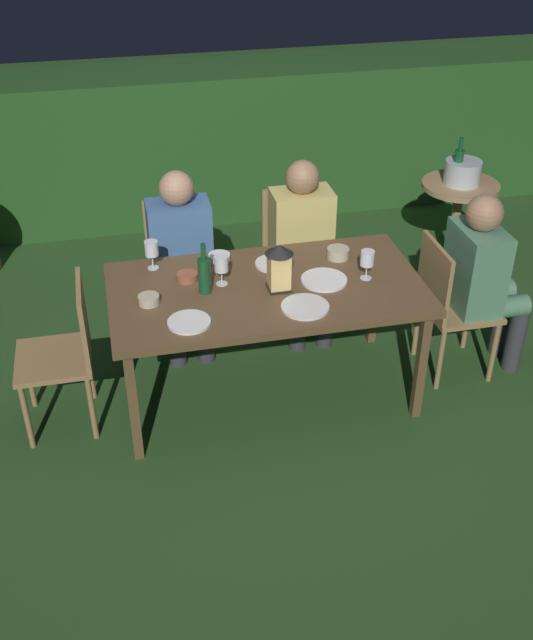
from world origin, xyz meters
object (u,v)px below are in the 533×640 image
object	(u,v)px
lantern_centerpiece	(279,265)
green_bottle_on_table	(204,274)
wine_glass_a	(152,250)
person_in_blue	(182,254)
person_in_green	(484,276)
bowl_salad	(187,277)
plate_b	(274,264)
chair_side_right_a	(179,261)
dining_table	(266,295)
person_in_mustard	(304,242)
chair_head_near	(66,349)
bowl_olives	(338,253)
side_table	(457,212)
chair_side_right_b	(295,249)
wine_glass_b	(367,260)
ice_bucket	(463,171)
plate_a	(324,280)
bowl_dip	(149,299)
chair_head_far	(449,302)
wine_glass_c	(221,265)

from	to	relation	value
lantern_centerpiece	green_bottle_on_table	world-z (taller)	green_bottle_on_table
lantern_centerpiece	wine_glass_a	bearing A→B (deg)	149.49
person_in_blue	green_bottle_on_table	bearing A→B (deg)	-85.51
person_in_green	bowl_salad	size ratio (longest dim) A/B	9.92
plate_b	lantern_centerpiece	bearing A→B (deg)	-97.39
chair_side_right_a	green_bottle_on_table	xyz separation A→B (m)	(0.05, -0.83, 0.36)
lantern_centerpiece	dining_table	bearing A→B (deg)	143.54
person_in_mustard	bowl_salad	world-z (taller)	person_in_mustard
chair_head_near	chair_side_right_a	size ratio (longest dim) A/B	1.00
person_in_mustard	bowl_olives	xyz separation A→B (m)	(0.09, -0.42, 0.13)
plate_b	side_table	bearing A→B (deg)	31.58
chair_side_right_b	wine_glass_b	size ratio (longest dim) A/B	5.15
chair_side_right_a	ice_bucket	bearing A→B (deg)	10.11
plate_a	side_table	distance (m)	1.88
chair_head_near	green_bottle_on_table	world-z (taller)	green_bottle_on_table
bowl_dip	person_in_green	bearing A→B (deg)	1.17
chair_head_far	bowl_olives	world-z (taller)	chair_head_far
wine_glass_b	plate_a	world-z (taller)	wine_glass_b
person_in_mustard	chair_head_near	distance (m)	1.63
lantern_centerpiece	bowl_dip	bearing A→B (deg)	179.70
chair_head_far	ice_bucket	xyz separation A→B (m)	(0.60, 1.22, 0.28)
wine_glass_a	bowl_salad	size ratio (longest dim) A/B	1.46
chair_side_right_b	bowl_salad	size ratio (longest dim) A/B	7.51
lantern_centerpiece	side_table	world-z (taller)	lantern_centerpiece
wine_glass_a	plate_a	size ratio (longest dim) A/B	0.66
wine_glass_b	wine_glass_c	world-z (taller)	same
bowl_olives	green_bottle_on_table	bearing A→B (deg)	-165.16
chair_side_right_b	side_table	size ratio (longest dim) A/B	1.30
wine_glass_c	bowl_olives	bearing A→B (deg)	12.01
wine_glass_a	chair_head_far	bearing A→B (deg)	-11.22
bowl_salad	person_in_green	bearing A→B (deg)	-5.35
bowl_olives	side_table	xyz separation A→B (m)	(1.24, 0.99, -0.32)
person_in_blue	wine_glass_a	bearing A→B (deg)	-122.12
side_table	wine_glass_c	bearing A→B (deg)	-149.55
chair_head_near	bowl_olives	bearing A→B (deg)	8.15
person_in_blue	lantern_centerpiece	xyz separation A→B (m)	(0.44, -0.69, 0.25)
chair_side_right_a	bowl_salad	size ratio (longest dim) A/B	7.51
chair_side_right_b	person_in_blue	bearing A→B (deg)	-165.75
person_in_blue	green_bottle_on_table	world-z (taller)	person_in_blue
person_in_blue	plate_a	bearing A→B (deg)	-43.37
person_in_green	bowl_dip	xyz separation A→B (m)	(-1.94, -0.04, 0.13)
person_in_mustard	side_table	world-z (taller)	person_in_mustard
dining_table	chair_head_far	bearing A→B (deg)	0.00
chair_head_near	bowl_dip	xyz separation A→B (m)	(0.46, -0.04, 0.28)
wine_glass_b	bowl_olives	xyz separation A→B (m)	(-0.08, 0.26, -0.09)
green_bottle_on_table	bowl_dip	xyz separation A→B (m)	(-0.31, -0.05, -0.08)
chair_side_right_b	person_in_mustard	xyz separation A→B (m)	(-0.00, -0.20, 0.15)
person_in_blue	side_table	size ratio (longest dim) A/B	1.71
bowl_salad	wine_glass_a	bearing A→B (deg)	134.46
chair_head_far	bowl_dip	size ratio (longest dim) A/B	7.75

